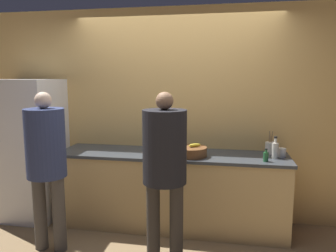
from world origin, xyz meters
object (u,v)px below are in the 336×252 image
Objects in this scene: person_center at (165,159)px; fruit_bowl at (190,151)px; cup_white at (282,153)px; utensil_crock at (270,147)px; person_left at (46,156)px; potted_plant at (165,141)px; refrigerator at (30,149)px; bottle_green at (266,156)px; bottle_clear at (275,150)px.

person_center reaches higher than fruit_bowl.
utensil_crock is at bearing 124.71° from cup_white.
person_left is at bearing -179.14° from person_center.
utensil_crock is (1.06, 0.94, -0.05)m from person_center.
person_center reaches higher than potted_plant.
refrigerator is 1.72m from potted_plant.
person_left is 1.20m from person_center.
cup_white is at bearing -55.29° from utensil_crock.
person_center reaches higher than bottle_green.
utensil_crock is 1.17× the size of potted_plant.
potted_plant is at bearing 166.80° from bottle_green.
person_center reaches higher than bottle_clear.
refrigerator is 1.06× the size of person_center.
fruit_bowl is at bearing -28.66° from potted_plant.
utensil_crock reaches higher than bottle_green.
refrigerator reaches higher than fruit_bowl.
bottle_clear is at bearing -4.80° from potted_plant.
cup_white is at bearing 1.09° from refrigerator.
potted_plant is at bearing 101.02° from person_center.
fruit_bowl is 1.64× the size of potted_plant.
bottle_clear reaches higher than fruit_bowl.
cup_white is (1.00, 0.15, -0.00)m from fruit_bowl.
utensil_crock is 0.23m from bottle_clear.
bottle_green is 0.20m from bottle_clear.
refrigerator is at bearing 131.97° from person_left.
fruit_bowl is at bearing 75.43° from person_center.
person_left reaches higher than fruit_bowl.
person_left reaches higher than cup_white.
potted_plant is (1.04, 0.84, 0.02)m from person_left.
bottle_clear is at bearing 4.64° from fruit_bowl.
person_left is 0.99× the size of person_center.
refrigerator is 2.95m from bottle_clear.
refrigerator reaches higher than potted_plant.
person_left is at bearing -141.13° from potted_plant.
refrigerator reaches higher than person_center.
refrigerator is at bearing 158.71° from person_center.
cup_white is at bearing -1.43° from potted_plant.
person_center is 0.67m from fruit_bowl.
person_center reaches higher than utensil_crock.
bottle_green reaches higher than cup_white.
refrigerator is 7.76× the size of potted_plant.
fruit_bowl is at bearing -161.19° from utensil_crock.
utensil_crock is at bearing 18.81° from fruit_bowl.
fruit_bowl is 0.92m from bottle_clear.
refrigerator is at bearing -176.96° from potted_plant.
cup_white is at bearing 49.70° from bottle_green.
bottle_green is at bearing -13.20° from potted_plant.
bottle_clear is 1.24m from potted_plant.
fruit_bowl is at bearing 25.77° from person_left.
person_center is 1.42m from utensil_crock.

